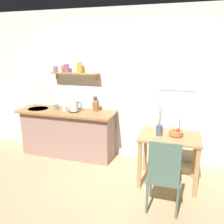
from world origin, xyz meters
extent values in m
plane|color=tan|center=(0.00, 0.00, 0.00)|extent=(14.00, 14.00, 0.00)
cube|color=silver|center=(0.20, 0.65, 1.35)|extent=(6.80, 0.10, 2.70)
cube|color=white|center=(0.91, 0.59, 1.65)|extent=(0.68, 0.01, 0.64)
cube|color=silver|center=(0.91, 0.60, 1.65)|extent=(0.62, 0.01, 0.58)
cube|color=gray|center=(-1.00, 0.32, 0.43)|extent=(1.74, 0.52, 0.85)
cube|color=#9E6B3D|center=(-1.00, 0.30, 0.87)|extent=(1.83, 0.63, 0.04)
cylinder|color=#B7BABF|center=(-1.60, 0.28, 0.89)|extent=(0.38, 0.38, 0.01)
cube|color=#9E6B3D|center=(-0.90, 0.49, 1.57)|extent=(0.94, 0.18, 0.02)
cube|color=#99754C|center=(-1.32, 0.57, 1.51)|extent=(0.02, 0.06, 0.12)
cube|color=#99754C|center=(-0.48, 0.57, 1.51)|extent=(0.02, 0.06, 0.12)
cylinder|color=#7F5689|center=(-1.28, 0.49, 1.64)|extent=(0.10, 0.10, 0.11)
cylinder|color=silver|center=(-1.28, 0.49, 1.70)|extent=(0.10, 0.10, 0.01)
cylinder|color=beige|center=(-1.19, 0.49, 1.64)|extent=(0.09, 0.09, 0.12)
cylinder|color=silver|center=(-1.19, 0.49, 1.71)|extent=(0.10, 0.10, 0.01)
cylinder|color=#BC4238|center=(-1.08, 0.49, 1.66)|extent=(0.08, 0.08, 0.15)
cylinder|color=silver|center=(-1.08, 0.49, 1.74)|extent=(0.08, 0.08, 0.01)
cylinder|color=#7F5689|center=(-1.05, 0.49, 1.66)|extent=(0.08, 0.08, 0.15)
cylinder|color=silver|center=(-1.05, 0.49, 1.74)|extent=(0.08, 0.08, 0.01)
cylinder|color=gold|center=(-0.80, 0.49, 1.68)|extent=(0.10, 0.10, 0.19)
cylinder|color=silver|center=(-0.80, 0.49, 1.78)|extent=(0.10, 0.10, 0.01)
cube|color=tan|center=(0.91, -0.16, 0.76)|extent=(0.88, 0.64, 0.03)
cube|color=tan|center=(0.52, -0.42, 0.37)|extent=(0.06, 0.06, 0.75)
cube|color=tan|center=(1.30, -0.42, 0.37)|extent=(0.06, 0.06, 0.75)
cube|color=tan|center=(0.52, 0.11, 0.37)|extent=(0.06, 0.06, 0.75)
cube|color=tan|center=(1.30, 0.11, 0.37)|extent=(0.06, 0.06, 0.75)
cube|color=#4C6B5B|center=(0.89, -0.76, 0.44)|extent=(0.43, 0.42, 0.03)
cube|color=#4C6B5B|center=(0.89, -0.95, 0.72)|extent=(0.37, 0.03, 0.52)
cylinder|color=#4C6B5B|center=(1.07, -0.58, 0.22)|extent=(0.03, 0.03, 0.43)
cylinder|color=#4C6B5B|center=(0.71, -0.58, 0.22)|extent=(0.03, 0.03, 0.43)
cylinder|color=#4C6B5B|center=(1.08, -0.94, 0.22)|extent=(0.03, 0.03, 0.43)
cylinder|color=#4C6B5B|center=(0.71, -0.94, 0.22)|extent=(0.03, 0.03, 0.43)
cube|color=white|center=(0.84, 0.34, 0.45)|extent=(0.43, 0.47, 0.03)
cube|color=white|center=(0.86, 0.54, 0.68)|extent=(0.34, 0.06, 0.42)
cylinder|color=white|center=(0.66, 0.17, 0.22)|extent=(0.03, 0.03, 0.44)
cylinder|color=white|center=(0.99, 0.14, 0.22)|extent=(0.03, 0.03, 0.44)
cylinder|color=white|center=(0.70, 0.54, 0.22)|extent=(0.03, 0.03, 0.44)
cylinder|color=white|center=(1.02, 0.51, 0.22)|extent=(0.03, 0.03, 0.44)
cylinder|color=#BC704C|center=(0.99, -0.13, 0.79)|extent=(0.09, 0.09, 0.01)
cylinder|color=#BC704C|center=(0.99, -0.13, 0.82)|extent=(0.21, 0.21, 0.06)
ellipsoid|color=yellow|center=(0.97, -0.13, 0.88)|extent=(0.12, 0.07, 0.04)
sphere|color=red|center=(1.02, -0.15, 0.88)|extent=(0.06, 0.06, 0.06)
sphere|color=#8EA84C|center=(0.96, -0.13, 0.88)|extent=(0.07, 0.07, 0.07)
cylinder|color=#475675|center=(0.75, -0.19, 0.86)|extent=(0.09, 0.09, 0.15)
cylinder|color=brown|center=(0.75, -0.20, 1.12)|extent=(0.08, 0.03, 0.37)
cylinder|color=brown|center=(0.76, -0.18, 1.08)|extent=(0.01, 0.03, 0.30)
cylinder|color=brown|center=(0.77, -0.19, 1.06)|extent=(0.06, 0.02, 0.25)
cylinder|color=black|center=(-0.82, 0.26, 0.90)|extent=(0.18, 0.18, 0.02)
cylinder|color=silver|center=(-0.82, 0.26, 1.01)|extent=(0.16, 0.16, 0.19)
sphere|color=black|center=(-0.82, 0.26, 1.12)|extent=(0.02, 0.02, 0.02)
cone|color=silver|center=(-0.92, 0.26, 1.05)|extent=(0.04, 0.04, 0.04)
torus|color=black|center=(-0.74, 0.26, 1.02)|extent=(0.12, 0.02, 0.12)
cube|color=#9E6B3D|center=(-0.47, 0.44, 1.00)|extent=(0.09, 0.16, 0.21)
cylinder|color=black|center=(-0.49, 0.41, 1.13)|extent=(0.02, 0.04, 0.08)
cylinder|color=black|center=(-0.47, 0.41, 1.13)|extent=(0.02, 0.04, 0.08)
cylinder|color=black|center=(-0.44, 0.41, 1.13)|extent=(0.02, 0.04, 0.08)
cylinder|color=slate|center=(-1.24, 0.33, 0.94)|extent=(0.10, 0.10, 0.10)
torus|color=slate|center=(-1.18, 0.33, 0.94)|extent=(0.07, 0.01, 0.07)
cylinder|color=white|center=(-1.01, 0.24, 0.94)|extent=(0.08, 0.08, 0.10)
torus|color=white|center=(-0.96, 0.24, 0.95)|extent=(0.07, 0.01, 0.07)
camera|label=1|loc=(1.01, -3.44, 2.01)|focal=37.00mm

